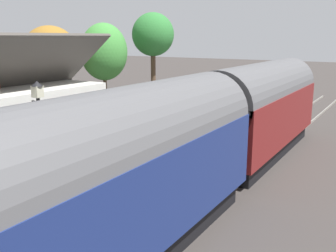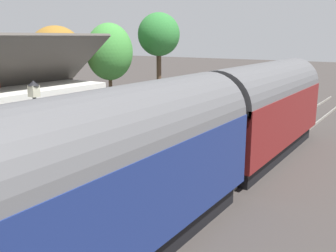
% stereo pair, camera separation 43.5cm
% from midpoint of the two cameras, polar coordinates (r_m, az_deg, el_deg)
% --- Properties ---
extents(ground_plane, '(160.00, 160.00, 0.00)m').
position_cam_midpoint_polar(ground_plane, '(14.46, 3.24, -9.16)').
color(ground_plane, '#383330').
extents(platform, '(32.00, 6.26, 0.93)m').
position_cam_midpoint_polar(platform, '(16.61, -9.22, -4.61)').
color(platform, gray).
rests_on(platform, ground).
extents(platform_edge_coping, '(32.00, 0.36, 0.02)m').
position_cam_midpoint_polar(platform_edge_coping, '(14.72, -0.71, -4.82)').
color(platform_edge_coping, beige).
rests_on(platform_edge_coping, platform).
extents(rail_near, '(52.00, 0.08, 0.14)m').
position_cam_midpoint_polar(rail_near, '(13.76, 9.18, -10.18)').
color(rail_near, gray).
rests_on(rail_near, ground).
extents(rail_far, '(52.00, 0.08, 0.14)m').
position_cam_midpoint_polar(rail_far, '(14.35, 3.87, -9.04)').
color(rail_far, gray).
rests_on(rail_far, ground).
extents(train, '(20.00, 2.73, 4.32)m').
position_cam_midpoint_polar(train, '(13.87, 7.76, -0.59)').
color(train, black).
rests_on(train, ground).
extents(station_building, '(5.77, 4.52, 5.63)m').
position_cam_midpoint_polar(station_building, '(14.97, -21.10, 0.75)').
color(station_building, silver).
rests_on(station_building, platform).
extents(bench_platform_end, '(1.41, 0.45, 0.88)m').
position_cam_midpoint_polar(bench_platform_end, '(19.86, 1.73, 1.28)').
color(bench_platform_end, '#26727F').
rests_on(bench_platform_end, platform).
extents(bench_near_building, '(1.40, 0.44, 0.88)m').
position_cam_midpoint_polar(bench_near_building, '(18.27, -1.31, 0.24)').
color(bench_near_building, '#26727F').
rests_on(bench_near_building, platform).
extents(bench_mid_platform, '(1.41, 0.48, 0.88)m').
position_cam_midpoint_polar(bench_mid_platform, '(22.35, 5.96, 2.55)').
color(bench_mid_platform, '#26727F').
rests_on(bench_mid_platform, platform).
extents(planter_edge_near, '(0.56, 0.56, 0.92)m').
position_cam_midpoint_polar(planter_edge_near, '(23.62, 10.90, 2.99)').
color(planter_edge_near, black).
rests_on(planter_edge_near, platform).
extents(planter_by_door, '(0.97, 0.32, 0.64)m').
position_cam_midpoint_polar(planter_by_door, '(20.03, -1.60, 0.89)').
color(planter_by_door, teal).
rests_on(planter_by_door, platform).
extents(planter_bench_left, '(0.48, 0.48, 0.74)m').
position_cam_midpoint_polar(planter_bench_left, '(25.64, 4.38, 3.67)').
color(planter_bench_left, black).
rests_on(planter_bench_left, platform).
extents(lamp_post_platform, '(0.32, 0.50, 3.35)m').
position_cam_midpoint_polar(lamp_post_platform, '(11.38, -17.92, 1.47)').
color(lamp_post_platform, black).
rests_on(lamp_post_platform, platform).
extents(station_sign_board, '(0.96, 0.06, 1.57)m').
position_cam_midpoint_polar(station_sign_board, '(17.12, 3.04, 1.79)').
color(station_sign_board, black).
rests_on(station_sign_board, platform).
extents(tree_behind_building, '(3.37, 3.41, 6.45)m').
position_cam_midpoint_polar(tree_behind_building, '(28.83, -8.22, 10.77)').
color(tree_behind_building, '#4C3828').
rests_on(tree_behind_building, ground).
extents(tree_distant, '(3.70, 3.84, 6.22)m').
position_cam_midpoint_polar(tree_distant, '(28.30, -15.76, 10.44)').
color(tree_distant, '#4C3828').
rests_on(tree_distant, ground).
extents(tree_mid_background, '(3.15, 3.38, 7.33)m').
position_cam_midpoint_polar(tree_mid_background, '(31.22, -0.97, 13.27)').
color(tree_mid_background, '#4C3828').
rests_on(tree_mid_background, ground).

